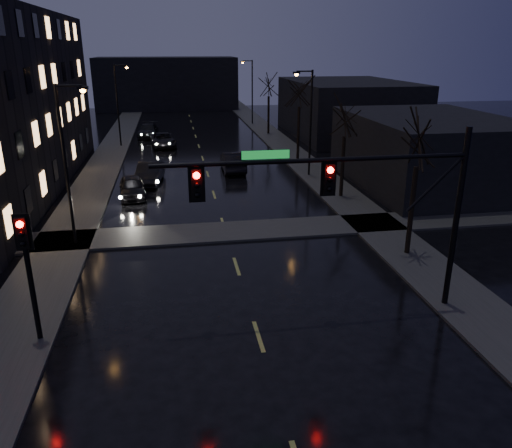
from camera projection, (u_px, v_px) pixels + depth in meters
name	position (u px, v px, depth m)	size (l,w,h in m)	color
sidewalk_left	(102.00, 169.00, 41.26)	(3.00, 140.00, 0.12)	#2D2D2B
sidewalk_right	(301.00, 161.00, 43.91)	(3.00, 140.00, 0.12)	#2D2D2B
sidewalk_cross	(226.00, 232.00, 27.26)	(40.00, 3.00, 0.12)	#2D2D2B
commercial_right_near	(428.00, 151.00, 35.82)	(10.00, 14.00, 5.00)	black
commercial_right_far	(347.00, 108.00, 56.32)	(12.00, 18.00, 6.00)	black
far_block	(167.00, 83.00, 80.73)	(22.00, 10.00, 8.00)	black
signal_mast	(362.00, 190.00, 17.41)	(11.11, 0.41, 7.00)	black
signal_pole_left	(27.00, 261.00, 16.27)	(0.35, 0.41, 4.53)	black
tree_near	(421.00, 127.00, 22.31)	(3.52, 3.52, 8.08)	black
tree_mid_a	(346.00, 109.00, 31.74)	(3.30, 3.30, 7.58)	black
tree_mid_b	(300.00, 84.00, 42.62)	(3.74, 3.74, 8.59)	black
tree_far	(269.00, 80.00, 55.81)	(3.43, 3.43, 7.88)	black
streetlight_l_near	(69.00, 153.00, 24.03)	(1.53, 0.28, 8.00)	black
streetlight_l_far	(119.00, 98.00, 49.11)	(1.53, 0.28, 8.00)	black
streetlight_r_mid	(308.00, 115.00, 37.53)	(1.53, 0.28, 8.00)	black
streetlight_r_far	(251.00, 87.00, 63.54)	(1.53, 0.28, 8.00)	black
oncoming_car_a	(132.00, 187.00, 33.49)	(1.68, 4.17, 1.42)	black
oncoming_car_b	(150.00, 173.00, 36.96)	(1.63, 4.67, 1.54)	black
oncoming_car_c	(163.00, 140.00, 50.40)	(2.33, 5.06, 1.41)	black
oncoming_car_d	(148.00, 130.00, 55.79)	(2.07, 5.09, 1.48)	black
lead_car	(233.00, 161.00, 40.49)	(1.70, 4.88, 1.61)	black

